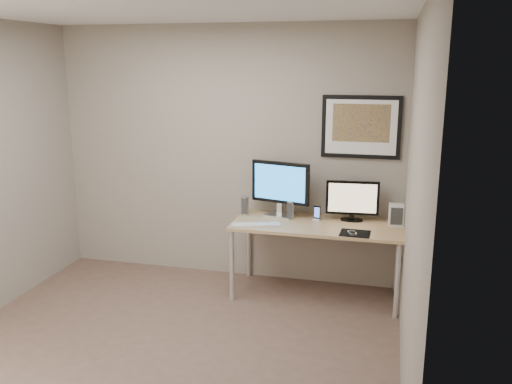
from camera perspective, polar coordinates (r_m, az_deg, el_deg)
floor at (r=4.52m, az=-9.49°, el=-16.19°), size 3.60×3.60×0.00m
room at (r=4.38m, az=-7.99°, el=5.76°), size 3.60×3.60×3.60m
desk at (r=5.21m, az=6.45°, el=-4.01°), size 1.60×0.70×0.73m
framed_art at (r=5.30m, az=11.00°, el=6.74°), size 0.75×0.04×0.60m
monitor_large at (r=5.31m, az=2.57°, el=0.58°), size 0.60×0.25×0.55m
monitor_tv at (r=5.27m, az=10.11°, el=-0.81°), size 0.50×0.13×0.39m
speaker_left at (r=5.43m, az=-1.19°, el=-1.41°), size 0.09×0.09×0.19m
speaker_right at (r=5.30m, az=3.66°, el=-1.87°), size 0.07×0.07×0.18m
phone_dock at (r=5.27m, az=6.45°, el=-2.21°), size 0.08×0.08×0.14m
keyboard at (r=5.09m, az=-0.04°, el=-3.45°), size 0.49×0.27×0.02m
mousepad at (r=4.94m, az=10.39°, el=-4.30°), size 0.27×0.25×0.00m
mouse at (r=4.90m, az=10.09°, el=-4.19°), size 0.09×0.11×0.03m
fan_unit at (r=5.23m, az=14.55°, el=-2.34°), size 0.14×0.11×0.21m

